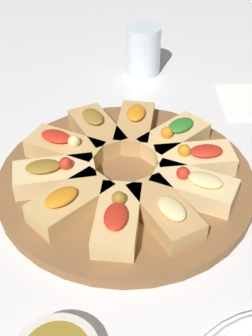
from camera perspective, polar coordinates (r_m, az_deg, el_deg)
ground_plane at (r=0.68m, az=0.00°, el=-1.96°), size 3.00×3.00×0.00m
serving_board at (r=0.68m, az=0.00°, el=-1.46°), size 0.37×0.37×0.02m
focaccia_slice_0 at (r=0.68m, az=8.50°, el=0.83°), size 0.11×0.06×0.04m
focaccia_slice_1 at (r=0.72m, az=5.88°, el=3.67°), size 0.12×0.11×0.04m
focaccia_slice_2 at (r=0.74m, az=1.09°, el=5.08°), size 0.08×0.12×0.04m
focaccia_slice_3 at (r=0.74m, az=-3.60°, el=4.62°), size 0.08×0.12×0.04m
focaccia_slice_4 at (r=0.70m, az=-7.47°, el=2.42°), size 0.12×0.11×0.04m
focaccia_slice_5 at (r=0.66m, az=-8.73°, el=-0.88°), size 0.11×0.05×0.04m
focaccia_slice_6 at (r=0.61m, az=-6.81°, el=-4.17°), size 0.12×0.11×0.04m
focaccia_slice_7 at (r=0.59m, az=-1.06°, el=-6.14°), size 0.08×0.12×0.04m
focaccia_slice_8 at (r=0.60m, az=4.78°, el=-5.35°), size 0.09×0.12×0.04m
focaccia_slice_9 at (r=0.64m, az=8.32°, el=-2.28°), size 0.12×0.11×0.04m
water_glass at (r=0.94m, az=2.17°, el=14.15°), size 0.07×0.07×0.09m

